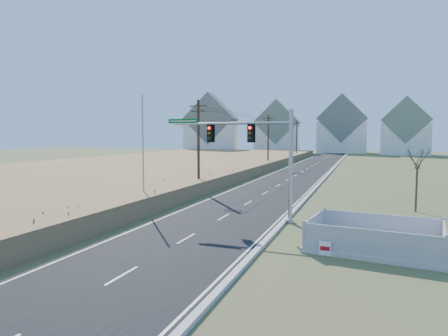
{
  "coord_description": "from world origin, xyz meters",
  "views": [
    {
      "loc": [
        8.82,
        -21.02,
        5.53
      ],
      "look_at": [
        0.14,
        3.66,
        3.4
      ],
      "focal_mm": 32.0,
      "sensor_mm": 36.0,
      "label": 1
    }
  ],
  "objects_px": {
    "fence_enclosure": "(375,244)",
    "bare_tree": "(418,157)",
    "flagpole": "(143,163)",
    "traffic_signal_mast": "(262,153)",
    "open_sign": "(325,248)"
  },
  "relations": [
    {
      "from": "open_sign",
      "to": "flagpole",
      "type": "bearing_deg",
      "value": 153.35
    },
    {
      "from": "fence_enclosure",
      "to": "open_sign",
      "type": "relative_size",
      "value": 10.0
    },
    {
      "from": "fence_enclosure",
      "to": "bare_tree",
      "type": "height_order",
      "value": "bare_tree"
    },
    {
      "from": "traffic_signal_mast",
      "to": "fence_enclosure",
      "type": "height_order",
      "value": "traffic_signal_mast"
    },
    {
      "from": "fence_enclosure",
      "to": "bare_tree",
      "type": "bearing_deg",
      "value": 82.96
    },
    {
      "from": "traffic_signal_mast",
      "to": "open_sign",
      "type": "bearing_deg",
      "value": -52.62
    },
    {
      "from": "bare_tree",
      "to": "fence_enclosure",
      "type": "bearing_deg",
      "value": -105.03
    },
    {
      "from": "open_sign",
      "to": "flagpole",
      "type": "xyz_separation_m",
      "value": [
        -14.25,
        7.98,
        3.07
      ]
    },
    {
      "from": "fence_enclosure",
      "to": "open_sign",
      "type": "distance_m",
      "value": 2.85
    },
    {
      "from": "traffic_signal_mast",
      "to": "open_sign",
      "type": "relative_size",
      "value": 13.35
    },
    {
      "from": "fence_enclosure",
      "to": "bare_tree",
      "type": "xyz_separation_m",
      "value": [
        3.05,
        11.36,
        3.72
      ]
    },
    {
      "from": "fence_enclosure",
      "to": "open_sign",
      "type": "height_order",
      "value": "fence_enclosure"
    },
    {
      "from": "flagpole",
      "to": "bare_tree",
      "type": "height_order",
      "value": "flagpole"
    },
    {
      "from": "traffic_signal_mast",
      "to": "fence_enclosure",
      "type": "distance_m",
      "value": 9.21
    },
    {
      "from": "flagpole",
      "to": "traffic_signal_mast",
      "type": "bearing_deg",
      "value": -8.7
    }
  ]
}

